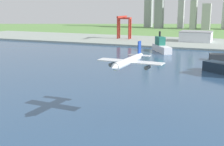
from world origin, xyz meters
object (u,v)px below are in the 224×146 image
object	(u,v)px
port_crane_red	(124,22)
ferry_boat	(161,46)
airplane_landing	(129,61)
warehouse_main	(196,36)

from	to	relation	value
port_crane_red	ferry_boat	bearing A→B (deg)	-50.34
airplane_landing	port_crane_red	world-z (taller)	port_crane_red
ferry_boat	warehouse_main	bearing A→B (deg)	76.61
port_crane_red	warehouse_main	world-z (taller)	port_crane_red
airplane_landing	warehouse_main	xyz separation A→B (m)	(-10.09, 349.83, -18.82)
ferry_boat	port_crane_red	bearing A→B (deg)	129.66
airplane_landing	ferry_boat	xyz separation A→B (m)	(-37.86, 233.24, -22.32)
port_crane_red	warehouse_main	distance (m)	120.05
ferry_boat	warehouse_main	size ratio (longest dim) A/B	0.89
airplane_landing	ferry_boat	bearing A→B (deg)	99.22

